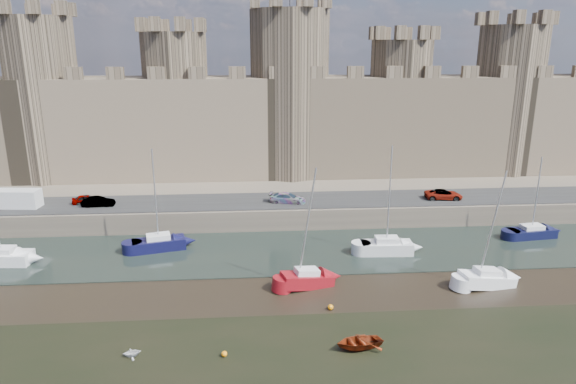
{
  "coord_description": "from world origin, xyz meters",
  "views": [
    {
      "loc": [
        -3.6,
        -25.72,
        20.97
      ],
      "look_at": [
        -0.14,
        22.0,
        7.11
      ],
      "focal_mm": 32.0,
      "sensor_mm": 36.0,
      "label": 1
    }
  ],
  "objects_px": {
    "car_3": "(444,195)",
    "sailboat_2": "(386,246)",
    "van": "(18,199)",
    "sailboat_4": "(307,278)",
    "sailboat_1": "(159,243)",
    "car_0": "(87,199)",
    "sailboat_0": "(2,256)",
    "car_2": "(288,198)",
    "sailboat_5": "(487,278)",
    "sailboat_3": "(532,232)",
    "car_1": "(98,202)"
  },
  "relations": [
    {
      "from": "van",
      "to": "sailboat_0",
      "type": "distance_m",
      "value": 11.2
    },
    {
      "from": "car_3",
      "to": "sailboat_4",
      "type": "height_order",
      "value": "sailboat_4"
    },
    {
      "from": "sailboat_2",
      "to": "sailboat_3",
      "type": "distance_m",
      "value": 17.74
    },
    {
      "from": "sailboat_2",
      "to": "sailboat_5",
      "type": "relative_size",
      "value": 1.06
    },
    {
      "from": "sailboat_1",
      "to": "sailboat_2",
      "type": "bearing_deg",
      "value": -20.57
    },
    {
      "from": "car_1",
      "to": "sailboat_0",
      "type": "bearing_deg",
      "value": 144.81
    },
    {
      "from": "sailboat_0",
      "to": "sailboat_1",
      "type": "height_order",
      "value": "sailboat_1"
    },
    {
      "from": "car_0",
      "to": "sailboat_0",
      "type": "distance_m",
      "value": 12.84
    },
    {
      "from": "sailboat_1",
      "to": "sailboat_2",
      "type": "relative_size",
      "value": 0.95
    },
    {
      "from": "sailboat_4",
      "to": "car_0",
      "type": "bearing_deg",
      "value": 126.79
    },
    {
      "from": "car_1",
      "to": "sailboat_5",
      "type": "height_order",
      "value": "sailboat_5"
    },
    {
      "from": "van",
      "to": "sailboat_5",
      "type": "distance_m",
      "value": 51.62
    },
    {
      "from": "car_2",
      "to": "sailboat_2",
      "type": "xyz_separation_m",
      "value": [
        9.51,
        -10.41,
        -2.25
      ]
    },
    {
      "from": "car_2",
      "to": "van",
      "type": "bearing_deg",
      "value": 101.06
    },
    {
      "from": "car_2",
      "to": "sailboat_1",
      "type": "distance_m",
      "value": 16.26
    },
    {
      "from": "sailboat_4",
      "to": "sailboat_5",
      "type": "xyz_separation_m",
      "value": [
        16.07,
        -1.12,
        -0.03
      ]
    },
    {
      "from": "sailboat_4",
      "to": "sailboat_2",
      "type": "bearing_deg",
      "value": 20.87
    },
    {
      "from": "car_2",
      "to": "sailboat_3",
      "type": "distance_m",
      "value": 27.94
    },
    {
      "from": "sailboat_0",
      "to": "sailboat_2",
      "type": "relative_size",
      "value": 0.94
    },
    {
      "from": "sailboat_1",
      "to": "car_0",
      "type": "bearing_deg",
      "value": 123.29
    },
    {
      "from": "car_0",
      "to": "car_1",
      "type": "relative_size",
      "value": 0.9
    },
    {
      "from": "car_0",
      "to": "car_1",
      "type": "height_order",
      "value": "car_1"
    },
    {
      "from": "sailboat_1",
      "to": "sailboat_2",
      "type": "distance_m",
      "value": 23.81
    },
    {
      "from": "car_1",
      "to": "car_3",
      "type": "xyz_separation_m",
      "value": [
        41.55,
        -0.05,
        0.02
      ]
    },
    {
      "from": "car_1",
      "to": "sailboat_1",
      "type": "bearing_deg",
      "value": -135.99
    },
    {
      "from": "car_2",
      "to": "van",
      "type": "xyz_separation_m",
      "value": [
        -31.46,
        0.39,
        0.46
      ]
    },
    {
      "from": "sailboat_4",
      "to": "sailboat_5",
      "type": "distance_m",
      "value": 16.11
    },
    {
      "from": "sailboat_1",
      "to": "car_1",
      "type": "bearing_deg",
      "value": 122.13
    },
    {
      "from": "sailboat_2",
      "to": "car_2",
      "type": "bearing_deg",
      "value": 134.95
    },
    {
      "from": "car_0",
      "to": "sailboat_0",
      "type": "xyz_separation_m",
      "value": [
        -5.0,
        -11.61,
        -2.25
      ]
    },
    {
      "from": "sailboat_4",
      "to": "car_1",
      "type": "bearing_deg",
      "value": 126.75
    },
    {
      "from": "van",
      "to": "car_3",
      "type": "bearing_deg",
      "value": 5.3
    },
    {
      "from": "car_0",
      "to": "sailboat_4",
      "type": "relative_size",
      "value": 0.3
    },
    {
      "from": "car_2",
      "to": "car_3",
      "type": "distance_m",
      "value": 19.27
    },
    {
      "from": "car_1",
      "to": "car_2",
      "type": "height_order",
      "value": "car_2"
    },
    {
      "from": "car_0",
      "to": "sailboat_3",
      "type": "xyz_separation_m",
      "value": [
        50.93,
        -8.48,
        -2.34
      ]
    },
    {
      "from": "van",
      "to": "sailboat_4",
      "type": "height_order",
      "value": "sailboat_4"
    },
    {
      "from": "sailboat_0",
      "to": "sailboat_2",
      "type": "height_order",
      "value": "sailboat_2"
    },
    {
      "from": "sailboat_2",
      "to": "car_0",
      "type": "bearing_deg",
      "value": 163.09
    },
    {
      "from": "car_2",
      "to": "sailboat_0",
      "type": "xyz_separation_m",
      "value": [
        -29.0,
        -10.18,
        -2.31
      ]
    },
    {
      "from": "car_2",
      "to": "sailboat_2",
      "type": "relative_size",
      "value": 0.38
    },
    {
      "from": "car_0",
      "to": "sailboat_4",
      "type": "height_order",
      "value": "sailboat_4"
    },
    {
      "from": "car_1",
      "to": "van",
      "type": "xyz_separation_m",
      "value": [
        -9.18,
        0.25,
        0.48
      ]
    },
    {
      "from": "car_3",
      "to": "sailboat_2",
      "type": "bearing_deg",
      "value": 142.89
    },
    {
      "from": "car_3",
      "to": "car_0",
      "type": "bearing_deg",
      "value": 94.02
    },
    {
      "from": "sailboat_2",
      "to": "sailboat_4",
      "type": "height_order",
      "value": "sailboat_2"
    },
    {
      "from": "car_1",
      "to": "van",
      "type": "bearing_deg",
      "value": 86.35
    },
    {
      "from": "car_0",
      "to": "van",
      "type": "xyz_separation_m",
      "value": [
        -7.45,
        -1.04,
        0.52
      ]
    },
    {
      "from": "van",
      "to": "sailboat_5",
      "type": "relative_size",
      "value": 0.46
    },
    {
      "from": "sailboat_4",
      "to": "sailboat_0",
      "type": "bearing_deg",
      "value": 150.65
    }
  ]
}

